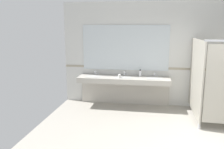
% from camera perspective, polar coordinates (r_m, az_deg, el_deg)
% --- Properties ---
extents(wall_back, '(7.76, 0.12, 2.84)m').
position_cam_1_polar(wall_back, '(6.76, 21.59, 4.33)').
color(wall_back, silver).
rests_on(wall_back, ground_plane).
extents(wall_back_tile_band, '(7.76, 0.01, 0.06)m').
position_cam_1_polar(wall_back_tile_band, '(6.75, 21.46, 1.14)').
color(wall_back_tile_band, '#9E937F').
rests_on(wall_back_tile_band, wall_back).
extents(vanity_counter, '(2.49, 0.58, 0.94)m').
position_cam_1_polar(vanity_counter, '(6.51, 2.92, -2.34)').
color(vanity_counter, '#B2ADA3').
rests_on(vanity_counter, ground_plane).
extents(mirror_panel, '(2.39, 0.02, 1.24)m').
position_cam_1_polar(mirror_panel, '(6.56, 3.22, 6.49)').
color(mirror_panel, silver).
rests_on(mirror_panel, wall_back).
extents(soap_dispenser, '(0.07, 0.07, 0.20)m').
position_cam_1_polar(soap_dispenser, '(6.50, 6.85, 0.27)').
color(soap_dispenser, white).
rests_on(soap_dispenser, vanity_counter).
extents(paper_cup, '(0.07, 0.07, 0.09)m').
position_cam_1_polar(paper_cup, '(6.31, 1.80, -0.37)').
color(paper_cup, white).
rests_on(paper_cup, vanity_counter).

